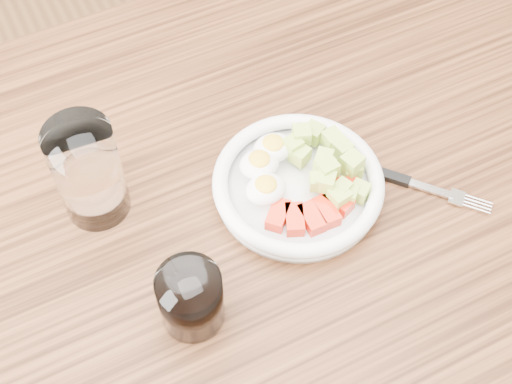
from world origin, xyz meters
TOP-DOWN VIEW (x-y plane):
  - dining_table at (0.00, 0.00)m, footprint 1.50×0.90m
  - bowl at (0.05, 0.01)m, footprint 0.22×0.22m
  - fork at (0.17, -0.04)m, footprint 0.15×0.17m
  - water_glass at (-0.19, 0.10)m, footprint 0.08×0.08m
  - coffee_glass at (-0.14, -0.10)m, footprint 0.08×0.08m

SIDE VIEW (x-z plane):
  - dining_table at x=0.00m, z-range 0.28..1.05m
  - fork at x=0.17m, z-range 0.77..0.78m
  - bowl at x=0.05m, z-range 0.76..0.82m
  - coffee_glass at x=-0.14m, z-range 0.77..0.85m
  - water_glass at x=-0.19m, z-range 0.77..0.92m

